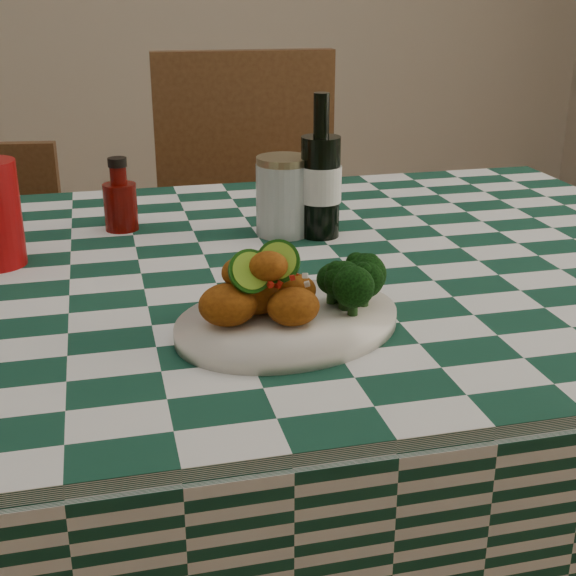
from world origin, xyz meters
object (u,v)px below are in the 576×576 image
object	(u,v)px
dining_table	(218,487)
beer_bottle	(321,166)
fried_chicken_pile	(266,285)
mason_jar	(283,196)
wooden_chair_right	(258,270)
plate	(288,322)
ketchup_bottle	(120,194)

from	to	relation	value
dining_table	beer_bottle	world-z (taller)	beer_bottle
fried_chicken_pile	beer_bottle	xyz separation A→B (m)	(0.17, 0.36, 0.06)
mason_jar	wooden_chair_right	bearing A→B (deg)	83.02
mason_jar	fried_chicken_pile	bearing A→B (deg)	-106.20
dining_table	mason_jar	xyz separation A→B (m)	(0.15, 0.14, 0.46)
beer_bottle	wooden_chair_right	xyz separation A→B (m)	(0.01, 0.60, -0.39)
plate	wooden_chair_right	bearing A→B (deg)	80.78
fried_chicken_pile	mason_jar	world-z (taller)	mason_jar
mason_jar	beer_bottle	world-z (taller)	beer_bottle
beer_bottle	dining_table	bearing A→B (deg)	-150.23
fried_chicken_pile	beer_bottle	size ratio (longest dim) A/B	0.56
ketchup_bottle	mason_jar	xyz separation A→B (m)	(0.27, -0.09, 0.00)
dining_table	ketchup_bottle	distance (m)	0.53
fried_chicken_pile	ketchup_bottle	xyz separation A→B (m)	(-0.15, 0.48, 0.00)
dining_table	fried_chicken_pile	xyz separation A→B (m)	(0.04, -0.25, 0.45)
dining_table	beer_bottle	size ratio (longest dim) A/B	6.97
dining_table	fried_chicken_pile	world-z (taller)	fried_chicken_pile
beer_bottle	mason_jar	bearing A→B (deg)	156.10
ketchup_bottle	wooden_chair_right	distance (m)	0.68
dining_table	beer_bottle	xyz separation A→B (m)	(0.21, 0.12, 0.51)
fried_chicken_pile	ketchup_bottle	size ratio (longest dim) A/B	1.07
fried_chicken_pile	wooden_chair_right	distance (m)	1.04
dining_table	wooden_chair_right	distance (m)	0.76
beer_bottle	plate	bearing A→B (deg)	-111.52
beer_bottle	ketchup_bottle	bearing A→B (deg)	160.48
dining_table	wooden_chair_right	bearing A→B (deg)	73.06
mason_jar	wooden_chair_right	size ratio (longest dim) A/B	0.13
plate	beer_bottle	xyz separation A→B (m)	(0.14, 0.36, 0.11)
dining_table	beer_bottle	distance (m)	0.56
plate	mason_jar	distance (m)	0.40
dining_table	plate	world-z (taller)	plate
mason_jar	beer_bottle	xyz separation A→B (m)	(0.06, -0.03, 0.05)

